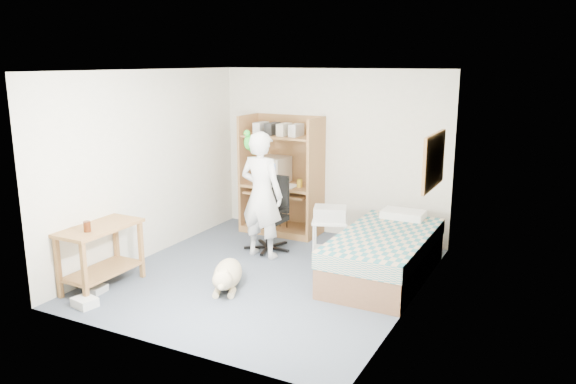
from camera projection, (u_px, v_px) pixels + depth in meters
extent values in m
plane|color=#495363|center=(268.00, 275.00, 6.99)|extent=(4.00, 4.00, 0.00)
cube|color=silver|center=(332.00, 153.00, 8.43)|extent=(3.60, 0.02, 2.50)
cube|color=silver|center=(416.00, 193.00, 5.90)|extent=(0.02, 4.00, 2.50)
cube|color=silver|center=(149.00, 165.00, 7.50)|extent=(0.02, 4.00, 2.50)
cube|color=white|center=(266.00, 70.00, 6.41)|extent=(3.60, 4.00, 0.02)
cube|color=olive|center=(249.00, 172.00, 8.82)|extent=(0.04, 0.60, 1.80)
cube|color=olive|center=(316.00, 179.00, 8.31)|extent=(0.04, 0.60, 1.80)
cube|color=olive|center=(290.00, 172.00, 8.82)|extent=(1.20, 0.02, 1.80)
cube|color=olive|center=(281.00, 186.00, 8.60)|extent=(1.12, 0.60, 0.04)
cube|color=olive|center=(279.00, 193.00, 8.55)|extent=(1.00, 0.50, 0.03)
cube|color=olive|center=(281.00, 136.00, 8.43)|extent=(1.12, 0.55, 0.03)
cube|color=olive|center=(282.00, 229.00, 8.76)|extent=(1.12, 0.60, 0.10)
cube|color=brown|center=(384.00, 263.00, 6.89)|extent=(1.00, 2.00, 0.36)
cube|color=#2B6C73|center=(385.00, 242.00, 6.82)|extent=(1.02, 2.02, 0.20)
cube|color=white|center=(403.00, 215.00, 7.48)|extent=(0.55, 0.35, 0.12)
cube|color=brown|center=(99.00, 228.00, 6.47)|extent=(0.50, 1.00, 0.04)
cube|color=brown|center=(58.00, 268.00, 6.25)|extent=(0.05, 0.05, 0.70)
cube|color=brown|center=(84.00, 274.00, 6.08)|extent=(0.05, 0.05, 0.70)
cube|color=brown|center=(117.00, 245.00, 7.03)|extent=(0.05, 0.05, 0.70)
cube|color=brown|center=(141.00, 250.00, 6.86)|extent=(0.05, 0.05, 0.70)
cube|color=brown|center=(103.00, 271.00, 6.59)|extent=(0.46, 0.92, 0.03)
cube|color=olive|center=(434.00, 161.00, 6.65)|extent=(0.03, 0.90, 0.60)
cube|color=brown|center=(436.00, 135.00, 6.58)|extent=(0.04, 0.94, 0.04)
cube|color=brown|center=(432.00, 186.00, 6.72)|extent=(0.04, 0.94, 0.04)
cylinder|color=black|center=(268.00, 247.00, 7.93)|extent=(0.58, 0.58, 0.06)
cylinder|color=black|center=(268.00, 235.00, 7.88)|extent=(0.06, 0.06, 0.39)
cube|color=black|center=(268.00, 219.00, 7.83)|extent=(0.47, 0.47, 0.08)
cube|color=black|center=(276.00, 193.00, 7.94)|extent=(0.41, 0.08, 0.53)
cube|color=black|center=(253.00, 206.00, 7.92)|extent=(0.06, 0.29, 0.04)
cube|color=black|center=(282.00, 211.00, 7.68)|extent=(0.06, 0.29, 0.04)
imported|color=white|center=(262.00, 195.00, 7.50)|extent=(0.65, 0.45, 1.71)
ellipsoid|color=#138324|center=(249.00, 142.00, 7.45)|extent=(0.13, 0.13, 0.20)
sphere|color=#138324|center=(247.00, 133.00, 7.39)|extent=(0.09, 0.09, 0.09)
cone|color=orange|center=(245.00, 134.00, 7.35)|extent=(0.04, 0.04, 0.03)
cylinder|color=#138324|center=(251.00, 151.00, 7.52)|extent=(0.04, 0.14, 0.12)
ellipsoid|color=tan|center=(228.00, 274.00, 6.63)|extent=(0.58, 0.76, 0.31)
sphere|color=tan|center=(223.00, 280.00, 6.24)|extent=(0.23, 0.23, 0.23)
cone|color=tan|center=(217.00, 272.00, 6.20)|extent=(0.07, 0.07, 0.09)
cone|color=tan|center=(227.00, 272.00, 6.19)|extent=(0.07, 0.07, 0.09)
ellipsoid|color=tan|center=(221.00, 287.00, 6.15)|extent=(0.12, 0.14, 0.08)
cylinder|color=tan|center=(232.00, 267.00, 6.99)|extent=(0.14, 0.22, 0.11)
cube|color=silver|center=(330.00, 221.00, 7.43)|extent=(0.56, 0.50, 0.04)
cube|color=silver|center=(329.00, 250.00, 7.52)|extent=(0.51, 0.45, 0.03)
cylinder|color=silver|center=(311.00, 242.00, 7.44)|extent=(0.03, 0.03, 0.53)
cylinder|color=silver|center=(339.00, 246.00, 7.26)|extent=(0.03, 0.03, 0.53)
cylinder|color=silver|center=(321.00, 235.00, 7.72)|extent=(0.03, 0.03, 0.53)
cylinder|color=silver|center=(348.00, 239.00, 7.54)|extent=(0.03, 0.03, 0.53)
cube|color=#B9B8B3|center=(330.00, 213.00, 7.40)|extent=(0.50, 0.44, 0.18)
cube|color=beige|center=(273.00, 169.00, 8.66)|extent=(0.44, 0.46, 0.40)
cube|color=navy|center=(266.00, 172.00, 8.48)|extent=(0.34, 0.03, 0.27)
cube|color=beige|center=(276.00, 191.00, 8.53)|extent=(0.45, 0.17, 0.03)
cylinder|color=gold|center=(300.00, 183.00, 8.39)|extent=(0.08, 0.08, 0.12)
cylinder|color=#441C0A|center=(87.00, 226.00, 6.24)|extent=(0.08, 0.08, 0.12)
cube|color=silver|center=(85.00, 302.00, 6.09)|extent=(0.28, 0.24, 0.10)
cube|color=#ABABA6|center=(96.00, 289.00, 6.46)|extent=(0.20, 0.24, 0.08)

